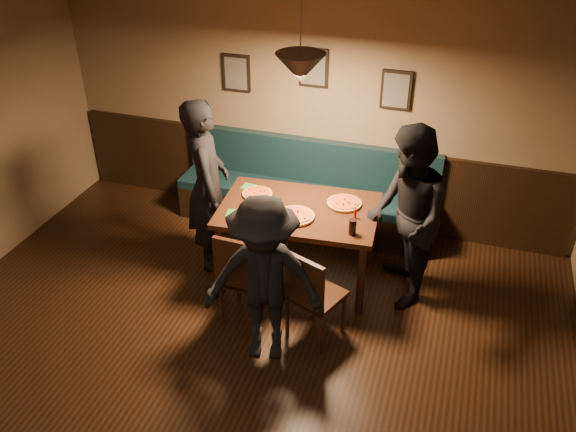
% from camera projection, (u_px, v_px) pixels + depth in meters
% --- Properties ---
extents(ceiling, '(7.00, 7.00, 0.00)m').
position_uv_depth(ceiling, '(137.00, 90.00, 3.09)').
color(ceiling, silver).
rests_on(ceiling, ground).
extents(wall_back, '(6.00, 0.00, 6.00)m').
position_uv_depth(wall_back, '(314.00, 106.00, 6.66)').
color(wall_back, '#8C704F').
rests_on(wall_back, ground).
extents(wainscot, '(5.88, 0.06, 1.00)m').
position_uv_depth(wainscot, '(311.00, 178.00, 7.12)').
color(wainscot, black).
rests_on(wainscot, ground).
extents(booth_bench, '(3.00, 0.60, 1.00)m').
position_uv_depth(booth_bench, '(305.00, 189.00, 6.90)').
color(booth_bench, '#0F232D').
rests_on(booth_bench, ground).
extents(picture_left, '(0.32, 0.04, 0.42)m').
position_uv_depth(picture_left, '(237.00, 73.00, 6.71)').
color(picture_left, black).
rests_on(picture_left, wall_back).
extents(picture_center, '(0.32, 0.04, 0.42)m').
position_uv_depth(picture_center, '(314.00, 68.00, 6.40)').
color(picture_center, black).
rests_on(picture_center, wall_back).
extents(picture_right, '(0.32, 0.04, 0.42)m').
position_uv_depth(picture_right, '(396.00, 90.00, 6.25)').
color(picture_right, black).
rests_on(picture_right, wall_back).
extents(pendant_lamp, '(0.44, 0.44, 0.25)m').
position_uv_depth(pendant_lamp, '(300.00, 68.00, 5.14)').
color(pendant_lamp, black).
rests_on(pendant_lamp, ceiling).
extents(dining_table, '(1.63, 1.12, 0.83)m').
position_uv_depth(dining_table, '(298.00, 243.00, 6.11)').
color(dining_table, black).
rests_on(dining_table, floor).
extents(chair_near_left, '(0.46, 0.46, 0.99)m').
position_uv_depth(chair_near_left, '(247.00, 274.00, 5.53)').
color(chair_near_left, black).
rests_on(chair_near_left, floor).
extents(chair_near_right, '(0.56, 0.56, 0.97)m').
position_uv_depth(chair_near_right, '(316.00, 293.00, 5.31)').
color(chair_near_right, black).
rests_on(chair_near_right, floor).
extents(diner_left, '(0.68, 0.80, 1.86)m').
position_uv_depth(diner_left, '(207.00, 185.00, 6.08)').
color(diner_left, black).
rests_on(diner_left, floor).
extents(diner_right, '(0.93, 1.06, 1.82)m').
position_uv_depth(diner_right, '(406.00, 218.00, 5.59)').
color(diner_right, black).
rests_on(diner_right, floor).
extents(diner_front, '(1.12, 0.78, 1.59)m').
position_uv_depth(diner_front, '(264.00, 282.00, 4.96)').
color(diner_front, black).
rests_on(diner_front, floor).
extents(pizza_a, '(0.35, 0.35, 0.04)m').
position_uv_depth(pizza_a, '(257.00, 194.00, 6.09)').
color(pizza_a, '#C48924').
rests_on(pizza_a, dining_table).
extents(pizza_b, '(0.45, 0.45, 0.04)m').
position_uv_depth(pizza_b, '(296.00, 216.00, 5.72)').
color(pizza_b, '#C16524').
rests_on(pizza_b, dining_table).
extents(pizza_c, '(0.45, 0.45, 0.04)m').
position_uv_depth(pizza_c, '(344.00, 203.00, 5.93)').
color(pizza_c, gold).
rests_on(pizza_c, dining_table).
extents(soda_glass, '(0.08, 0.08, 0.15)m').
position_uv_depth(soda_glass, '(352.00, 227.00, 5.46)').
color(soda_glass, black).
rests_on(soda_glass, dining_table).
extents(tabasco_bottle, '(0.03, 0.03, 0.13)m').
position_uv_depth(tabasco_bottle, '(355.00, 213.00, 5.69)').
color(tabasco_bottle, '#A81405').
rests_on(tabasco_bottle, dining_table).
extents(napkin_a, '(0.14, 0.14, 0.01)m').
position_uv_depth(napkin_a, '(248.00, 187.00, 6.25)').
color(napkin_a, '#1F7436').
rests_on(napkin_a, dining_table).
extents(napkin_b, '(0.16, 0.16, 0.01)m').
position_uv_depth(napkin_b, '(234.00, 213.00, 5.80)').
color(napkin_b, '#207823').
rests_on(napkin_b, dining_table).
extents(cutlery_set, '(0.16, 0.07, 0.00)m').
position_uv_depth(cutlery_set, '(281.00, 225.00, 5.62)').
color(cutlery_set, silver).
rests_on(cutlery_set, dining_table).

